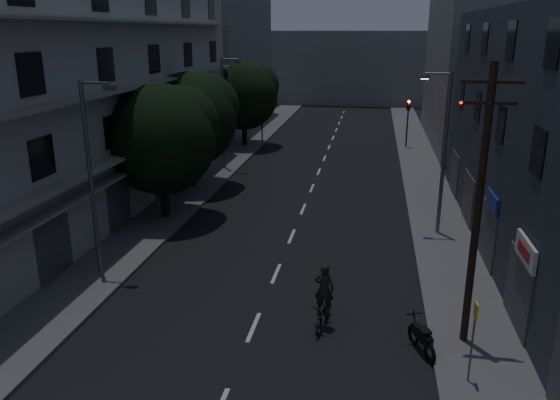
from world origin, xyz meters
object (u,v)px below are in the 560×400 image
(utility_pole, at_px, (479,204))
(motorcycle, at_px, (422,339))
(cyclist, at_px, (324,306))
(bus_stop_sign, at_px, (474,328))

(utility_pole, height_order, motorcycle, utility_pole)
(utility_pole, relative_size, cyclist, 3.76)
(utility_pole, bearing_deg, bus_stop_sign, -94.99)
(motorcycle, relative_size, cyclist, 0.75)
(utility_pole, bearing_deg, motorcycle, -151.14)
(motorcycle, bearing_deg, utility_pole, 7.46)
(bus_stop_sign, relative_size, cyclist, 1.05)
(motorcycle, bearing_deg, bus_stop_sign, -72.79)
(bus_stop_sign, xyz_separation_m, cyclist, (-4.49, 2.62, -1.08))
(bus_stop_sign, height_order, cyclist, bus_stop_sign)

